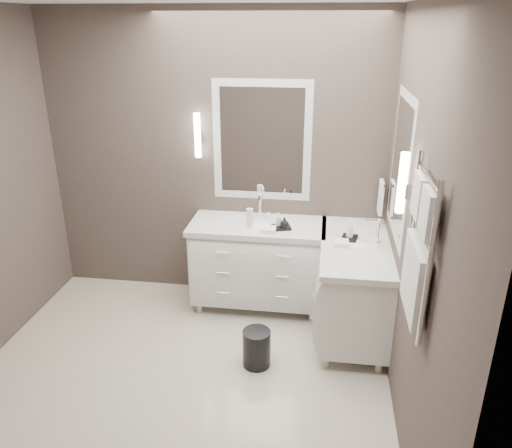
# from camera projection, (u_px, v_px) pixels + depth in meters

# --- Properties ---
(floor) EXTENTS (3.20, 3.00, 0.01)m
(floor) POSITION_uv_depth(u_px,v_px,m) (177.00, 384.00, 3.80)
(floor) COLOR beige
(floor) RESTS_ON ground
(wall_back) EXTENTS (3.20, 0.01, 2.70)m
(wall_back) POSITION_uv_depth(u_px,v_px,m) (214.00, 160.00, 4.67)
(wall_back) COLOR #473D39
(wall_back) RESTS_ON floor
(wall_front) EXTENTS (3.20, 0.01, 2.70)m
(wall_front) POSITION_uv_depth(u_px,v_px,m) (45.00, 364.00, 1.91)
(wall_front) COLOR #473D39
(wall_front) RESTS_ON floor
(wall_right) EXTENTS (0.01, 3.00, 2.70)m
(wall_right) POSITION_uv_depth(u_px,v_px,m) (416.00, 233.00, 3.08)
(wall_right) COLOR #473D39
(wall_right) RESTS_ON floor
(vanity_back) EXTENTS (1.24, 0.59, 0.97)m
(vanity_back) POSITION_uv_depth(u_px,v_px,m) (258.00, 259.00, 4.68)
(vanity_back) COLOR white
(vanity_back) RESTS_ON floor
(vanity_right) EXTENTS (0.59, 1.24, 0.97)m
(vanity_right) POSITION_uv_depth(u_px,v_px,m) (354.00, 282.00, 4.27)
(vanity_right) COLOR white
(vanity_right) RESTS_ON floor
(mirror_back) EXTENTS (0.90, 0.02, 1.10)m
(mirror_back) POSITION_uv_depth(u_px,v_px,m) (262.00, 141.00, 4.52)
(mirror_back) COLOR white
(mirror_back) RESTS_ON wall_back
(mirror_right) EXTENTS (0.02, 0.90, 1.10)m
(mirror_right) POSITION_uv_depth(u_px,v_px,m) (400.00, 167.00, 3.74)
(mirror_right) COLOR white
(mirror_right) RESTS_ON wall_right
(sconce_back) EXTENTS (0.06, 0.06, 0.40)m
(sconce_back) POSITION_uv_depth(u_px,v_px,m) (198.00, 136.00, 4.52)
(sconce_back) COLOR white
(sconce_back) RESTS_ON wall_back
(sconce_right) EXTENTS (0.06, 0.06, 0.40)m
(sconce_right) POSITION_uv_depth(u_px,v_px,m) (402.00, 184.00, 3.20)
(sconce_right) COLOR white
(sconce_right) RESTS_ON wall_right
(towel_bar_corner) EXTENTS (0.03, 0.22, 0.30)m
(towel_bar_corner) POSITION_uv_depth(u_px,v_px,m) (381.00, 197.00, 4.43)
(towel_bar_corner) COLOR white
(towel_bar_corner) RESTS_ON wall_right
(towel_ladder) EXTENTS (0.06, 0.58, 0.90)m
(towel_ladder) POSITION_uv_depth(u_px,v_px,m) (418.00, 254.00, 2.71)
(towel_ladder) COLOR white
(towel_ladder) RESTS_ON wall_right
(waste_bin) EXTENTS (0.29, 0.29, 0.31)m
(waste_bin) POSITION_uv_depth(u_px,v_px,m) (257.00, 348.00, 3.96)
(waste_bin) COLOR black
(waste_bin) RESTS_ON floor
(amenity_tray_back) EXTENTS (0.19, 0.16, 0.02)m
(amenity_tray_back) POSITION_uv_depth(u_px,v_px,m) (281.00, 227.00, 4.43)
(amenity_tray_back) COLOR black
(amenity_tray_back) RESTS_ON vanity_back
(amenity_tray_right) EXTENTS (0.15, 0.19, 0.03)m
(amenity_tray_right) POSITION_uv_depth(u_px,v_px,m) (349.00, 239.00, 4.20)
(amenity_tray_right) COLOR black
(amenity_tray_right) RESTS_ON vanity_right
(water_bottle) EXTENTS (0.07, 0.07, 0.17)m
(water_bottle) POSITION_uv_depth(u_px,v_px,m) (250.00, 218.00, 4.44)
(water_bottle) COLOR silver
(water_bottle) RESTS_ON vanity_back
(soap_bottle_a) EXTENTS (0.07, 0.07, 0.12)m
(soap_bottle_a) POSITION_uv_depth(u_px,v_px,m) (278.00, 219.00, 4.43)
(soap_bottle_a) COLOR white
(soap_bottle_a) RESTS_ON amenity_tray_back
(soap_bottle_b) EXTENTS (0.09, 0.09, 0.09)m
(soap_bottle_b) POSITION_uv_depth(u_px,v_px,m) (284.00, 223.00, 4.38)
(soap_bottle_b) COLOR black
(soap_bottle_b) RESTS_ON amenity_tray_back
(soap_bottle_c) EXTENTS (0.08, 0.08, 0.16)m
(soap_bottle_c) POSITION_uv_depth(u_px,v_px,m) (350.00, 229.00, 4.17)
(soap_bottle_c) COLOR white
(soap_bottle_c) RESTS_ON amenity_tray_right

